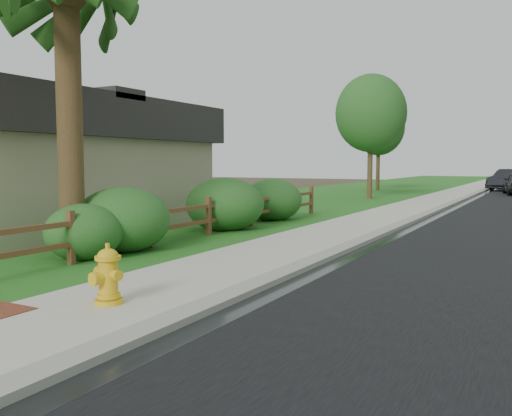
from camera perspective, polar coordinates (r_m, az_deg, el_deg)
The scene contains 17 objects.
ground at distance 6.69m, azimuth -15.36°, elevation -12.91°, with size 120.00×120.00×0.00m, color #3E3521.
curb at distance 39.84m, azimuth 22.54°, elevation 1.61°, with size 0.40×90.00×0.12m, color gray.
wet_gutter at distance 39.81m, azimuth 23.04°, elevation 1.54°, with size 0.50×90.00×0.00m, color black.
sidewalk at distance 39.99m, azimuth 20.69°, elevation 1.66°, with size 2.20×90.00×0.10m, color #AFA799.
grass_strip at distance 40.29m, azimuth 18.01°, elevation 1.73°, with size 1.60×90.00×0.06m, color #1C5518.
lawn_near at distance 41.54m, azimuth 10.94°, elevation 1.95°, with size 9.00×90.00×0.04m, color #1C5518.
ranch_fence at distance 13.68m, azimuth -7.78°, elevation -1.12°, with size 0.12×16.92×1.10m.
house at distance 19.30m, azimuth -24.82°, elevation 4.54°, with size 10.60×9.60×4.05m.
fire_hydrant at distance 7.66m, azimuth -15.33°, elevation -6.93°, with size 0.55×0.44×0.83m.
dark_car_far at distance 43.12m, azimuth 25.16°, elevation 2.71°, with size 1.63×4.68×1.54m, color black.
boulder at distance 13.07m, azimuth -13.84°, elevation -2.62°, with size 1.08×0.81×0.72m, color brown.
shrub_a at distance 11.65m, azimuth -17.67°, elevation -2.46°, with size 1.58×1.58×1.18m, color #1F4E1C.
shrub_b at distance 12.46m, azimuth -13.84°, elevation -1.22°, with size 2.12×2.12×1.48m, color #1F4E1C.
shrub_c at distance 18.65m, azimuth 1.75°, elevation 0.85°, with size 2.03×2.03×1.47m, color #1F4E1C.
shrub_d at distance 15.93m, azimuth -3.29°, elevation 0.36°, with size 2.31×2.31×1.57m, color #1F4E1C.
tree_near_left at distance 30.55m, azimuth 12.00°, elevation 9.71°, with size 3.85×3.85×6.82m.
tree_mid_left at distance 40.27m, azimuth 12.79°, elevation 8.28°, with size 3.69×3.69×6.59m.
Camera 1 is at (4.44, -4.58, 2.02)m, focal length 38.00 mm.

